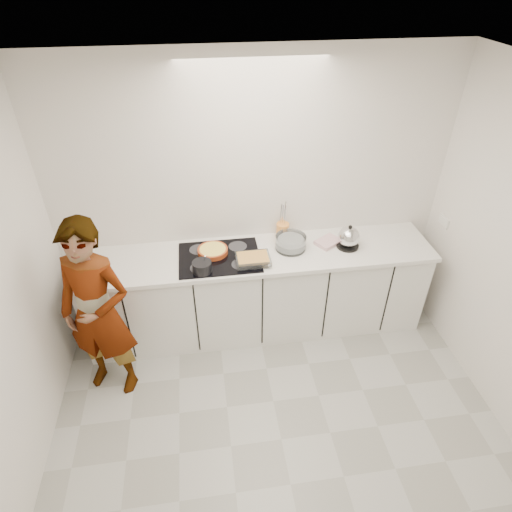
{
  "coord_description": "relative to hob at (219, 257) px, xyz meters",
  "views": [
    {
      "loc": [
        -0.47,
        -1.85,
        3.16
      ],
      "look_at": [
        -0.05,
        1.05,
        1.05
      ],
      "focal_mm": 30.0,
      "sensor_mm": 36.0,
      "label": 1
    }
  ],
  "objects": [
    {
      "name": "kettle",
      "position": [
        1.19,
        0.01,
        0.09
      ],
      "size": [
        0.24,
        0.24,
        0.23
      ],
      "color": "black",
      "rests_on": "countertop"
    },
    {
      "name": "hob",
      "position": [
        0.0,
        0.0,
        0.0
      ],
      "size": [
        0.72,
        0.54,
        0.01
      ],
      "primitive_type": "cube",
      "color": "black",
      "rests_on": "countertop"
    },
    {
      "name": "base_cabinets",
      "position": [
        0.35,
        0.02,
        -0.48
      ],
      "size": [
        3.2,
        0.58,
        0.87
      ],
      "primitive_type": "cube",
      "color": "white",
      "rests_on": "floor"
    },
    {
      "name": "tea_towel",
      "position": [
        1.02,
        0.08,
        0.01
      ],
      "size": [
        0.28,
        0.26,
        0.04
      ],
      "primitive_type": "cube",
      "rotation": [
        0.0,
        0.0,
        0.56
      ],
      "color": "white",
      "rests_on": "countertop"
    },
    {
      "name": "floor",
      "position": [
        0.35,
        -1.26,
        -0.92
      ],
      "size": [
        3.6,
        3.2,
        0.0
      ],
      "primitive_type": "cube",
      "color": "#B0B0AB",
      "rests_on": "ground"
    },
    {
      "name": "ceiling",
      "position": [
        0.35,
        -1.26,
        1.68
      ],
      "size": [
        3.6,
        3.2,
        0.0
      ],
      "primitive_type": "cube",
      "color": "white",
      "rests_on": "wall_back"
    },
    {
      "name": "wall_back",
      "position": [
        0.35,
        0.34,
        0.38
      ],
      "size": [
        3.6,
        0.0,
        2.6
      ],
      "primitive_type": "cube",
      "color": "white",
      "rests_on": "ground"
    },
    {
      "name": "mixing_bowl",
      "position": [
        0.66,
        0.06,
        0.05
      ],
      "size": [
        0.34,
        0.34,
        0.13
      ],
      "color": "silver",
      "rests_on": "countertop"
    },
    {
      "name": "baking_dish",
      "position": [
        0.29,
        -0.12,
        0.04
      ],
      "size": [
        0.3,
        0.22,
        0.06
      ],
      "color": "silver",
      "rests_on": "hob"
    },
    {
      "name": "saucepan",
      "position": [
        -0.16,
        -0.19,
        0.05
      ],
      "size": [
        0.21,
        0.21,
        0.16
      ],
      "color": "black",
      "rests_on": "hob"
    },
    {
      "name": "cook",
      "position": [
        -1.0,
        -0.49,
        -0.09
      ],
      "size": [
        0.7,
        0.57,
        1.66
      ],
      "primitive_type": "imported",
      "rotation": [
        0.0,
        0.0,
        -0.33
      ],
      "color": "white",
      "rests_on": "floor"
    },
    {
      "name": "countertop",
      "position": [
        0.35,
        0.02,
        -0.03
      ],
      "size": [
        3.24,
        0.64,
        0.04
      ],
      "primitive_type": "cube",
      "color": "white",
      "rests_on": "base_cabinets"
    },
    {
      "name": "tart_dish",
      "position": [
        -0.05,
        0.07,
        0.03
      ],
      "size": [
        0.35,
        0.35,
        0.04
      ],
      "color": "#9F3B18",
      "rests_on": "hob"
    },
    {
      "name": "utensil_crock",
      "position": [
        0.62,
        0.25,
        0.07
      ],
      "size": [
        0.15,
        0.15,
        0.15
      ],
      "primitive_type": "cylinder",
      "rotation": [
        0.0,
        0.0,
        -0.3
      ],
      "color": "#F6963B",
      "rests_on": "countertop"
    }
  ]
}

